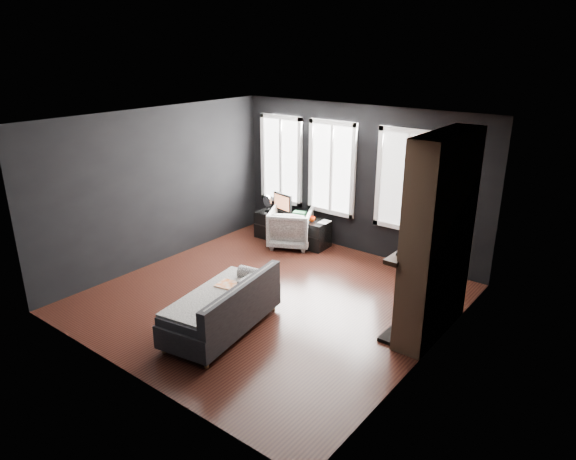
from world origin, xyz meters
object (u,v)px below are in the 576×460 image
Objects in this scene: monitor at (283,202)px; mug at (312,218)px; armchair at (291,226)px; sofa at (222,304)px; book at (321,216)px; media_console at (292,229)px; mantel_vase at (434,227)px.

monitor reaches higher than mug.
mug is (0.38, 0.17, 0.19)m from armchair.
sofa is 3.30m from mug.
armchair is 0.63m from book.
book is (0.52, 0.24, 0.25)m from armchair.
monitor is (-0.35, 0.20, 0.36)m from armchair.
armchair is 0.52× the size of media_console.
mantel_vase is at bearing -22.95° from book.
media_console is (-0.10, 0.18, -0.14)m from armchair.
monitor is (-0.25, 0.02, 0.49)m from media_console.
media_console is 6.35× the size of book.
mug is (-0.79, 3.20, 0.20)m from sofa.
sofa is 15.34× the size of mug.
armchair is 3.39m from mantel_vase.
mug is at bearing 159.45° from mantel_vase.
sofa reaches higher than book.
monitor is 2.11× the size of book.
book is at bearing 91.75° from sofa.
monitor is 2.93× the size of mantel_vase.
sofa is 3.51× the size of monitor.
book is at bearing 157.05° from mantel_vase.
monitor is at bearing 105.76° from sofa.
armchair is at bearing -156.38° from mug.
sofa is 10.31× the size of mantel_vase.
monitor reaches higher than armchair.
monitor is at bearing 162.98° from mantel_vase.
mug is at bearing 9.23° from monitor.
armchair is 1.57× the size of monitor.
book reaches higher than media_console.
mantel_vase is (2.77, -1.04, 0.73)m from mug.
armchair is at bearing -155.02° from book.
book is at bearing 2.95° from media_console.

